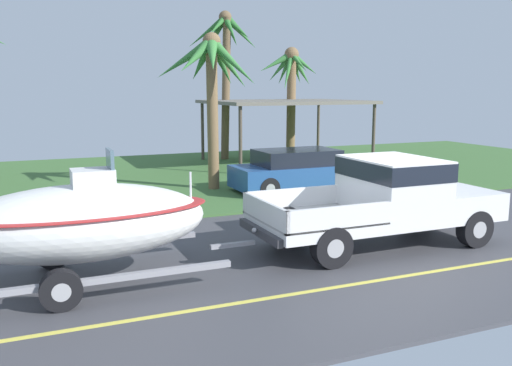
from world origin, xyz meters
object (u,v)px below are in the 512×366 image
Objects in this scene: parked_sedan_near at (301,171)px; palm_tree_near_left at (226,49)px; boat_on_trailer at (81,222)px; pickup_truck_towing at (391,196)px; palm_tree_near_right at (211,72)px; carport_awning at (285,103)px; palm_tree_far_left at (291,78)px.

palm_tree_near_left is at bearing 87.23° from parked_sedan_near.
boat_on_trailer is at bearing -140.00° from parked_sedan_near.
palm_tree_near_right is at bearing 100.85° from pickup_truck_towing.
carport_awning is (2.45, 6.25, 2.03)m from parked_sedan_near.
boat_on_trailer is 0.85× the size of carport_awning.
carport_awning is at bearing 74.03° from pickup_truck_towing.
parked_sedan_near is 0.68× the size of palm_tree_near_left.
parked_sedan_near is 4.35m from palm_tree_near_right.
palm_tree_far_left is at bearing 57.77° from carport_awning.
parked_sedan_near is at bearing -92.77° from palm_tree_near_left.
pickup_truck_towing is 13.23m from carport_awning.
palm_tree_near_left is 1.33× the size of palm_tree_near_right.
pickup_truck_towing is 1.09× the size of palm_tree_near_right.
carport_awning reaches higher than parked_sedan_near.
parked_sedan_near is (7.59, 6.37, -0.43)m from boat_on_trailer.
boat_on_trailer is 1.06× the size of palm_tree_far_left.
palm_tree_far_left reaches higher than pickup_truck_towing.
parked_sedan_near is at bearing -111.39° from carport_awning.
boat_on_trailer is 1.10× the size of palm_tree_near_right.
boat_on_trailer is at bearing -122.86° from palm_tree_near_right.
palm_tree_near_right is (-1.47, 7.67, 2.83)m from pickup_truck_towing.
boat_on_trailer is 9.92m from parked_sedan_near.
palm_tree_near_left is 1.28× the size of palm_tree_far_left.
parked_sedan_near is at bearing -26.30° from palm_tree_near_right.
palm_tree_near_right is (-5.08, -4.94, 1.17)m from carport_awning.
pickup_truck_towing is 0.84× the size of carport_awning.
palm_tree_near_right is 0.96× the size of palm_tree_far_left.
palm_tree_near_left is (-2.05, 2.01, 2.40)m from carport_awning.
pickup_truck_towing is 6.49m from parked_sedan_near.
boat_on_trailer is 1.21× the size of parked_sedan_near.
carport_awning is 7.19m from palm_tree_near_right.
palm_tree_near_left is 3.64m from palm_tree_far_left.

